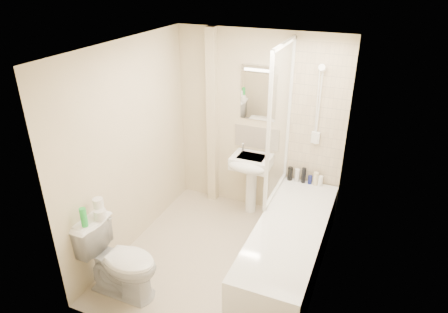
% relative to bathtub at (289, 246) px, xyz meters
% --- Properties ---
extents(floor, '(2.50, 2.50, 0.00)m').
position_rel_bathtub_xyz_m(floor, '(-0.75, -0.16, -0.29)').
color(floor, beige).
rests_on(floor, ground).
extents(wall_back, '(2.20, 0.02, 2.40)m').
position_rel_bathtub_xyz_m(wall_back, '(-0.75, 1.09, 0.91)').
color(wall_back, beige).
rests_on(wall_back, ground).
extents(wall_left, '(0.02, 2.50, 2.40)m').
position_rel_bathtub_xyz_m(wall_left, '(-1.85, -0.16, 0.91)').
color(wall_left, beige).
rests_on(wall_left, ground).
extents(wall_right, '(0.02, 2.50, 2.40)m').
position_rel_bathtub_xyz_m(wall_right, '(0.35, -0.16, 0.91)').
color(wall_right, beige).
rests_on(wall_right, ground).
extents(ceiling, '(2.20, 2.50, 0.02)m').
position_rel_bathtub_xyz_m(ceiling, '(-0.75, -0.16, 2.11)').
color(ceiling, white).
rests_on(ceiling, wall_back).
extents(tile_back, '(0.70, 0.01, 1.75)m').
position_rel_bathtub_xyz_m(tile_back, '(0.00, 1.07, 1.14)').
color(tile_back, beige).
rests_on(tile_back, wall_back).
extents(tile_right, '(0.01, 2.10, 1.75)m').
position_rel_bathtub_xyz_m(tile_right, '(0.34, 0.00, 1.14)').
color(tile_right, beige).
rests_on(tile_right, wall_right).
extents(pipe_boxing, '(0.12, 0.12, 2.40)m').
position_rel_bathtub_xyz_m(pipe_boxing, '(-1.37, 1.03, 0.91)').
color(pipe_boxing, beige).
rests_on(pipe_boxing, ground).
extents(splashback, '(0.60, 0.02, 0.30)m').
position_rel_bathtub_xyz_m(splashback, '(-0.76, 1.08, 0.74)').
color(splashback, beige).
rests_on(splashback, wall_back).
extents(mirror, '(0.46, 0.01, 0.60)m').
position_rel_bathtub_xyz_m(mirror, '(-0.76, 1.07, 1.29)').
color(mirror, white).
rests_on(mirror, wall_back).
extents(strip_light, '(0.42, 0.07, 0.07)m').
position_rel_bathtub_xyz_m(strip_light, '(-0.76, 1.05, 1.66)').
color(strip_light, silver).
rests_on(strip_light, wall_back).
extents(bathtub, '(0.70, 2.10, 0.55)m').
position_rel_bathtub_xyz_m(bathtub, '(0.00, 0.00, 0.00)').
color(bathtub, white).
rests_on(bathtub, ground).
extents(shower_screen, '(0.04, 0.92, 1.80)m').
position_rel_bathtub_xyz_m(shower_screen, '(-0.35, 0.63, 1.16)').
color(shower_screen, white).
rests_on(shower_screen, bathtub).
extents(shower_fixture, '(0.10, 0.16, 0.99)m').
position_rel_bathtub_xyz_m(shower_fixture, '(-0.00, 1.03, 1.26)').
color(shower_fixture, white).
rests_on(shower_fixture, wall_back).
extents(pedestal_sink, '(0.50, 0.47, 0.96)m').
position_rel_bathtub_xyz_m(pedestal_sink, '(-0.76, 0.85, 0.38)').
color(pedestal_sink, white).
rests_on(pedestal_sink, ground).
extents(bottle_black_a, '(0.06, 0.06, 0.18)m').
position_rel_bathtub_xyz_m(bottle_black_a, '(-0.26, 1.00, 0.35)').
color(bottle_black_a, black).
rests_on(bottle_black_a, bathtub).
extents(bottle_white_a, '(0.06, 0.06, 0.17)m').
position_rel_bathtub_xyz_m(bottle_white_a, '(-0.17, 1.00, 0.35)').
color(bottle_white_a, silver).
rests_on(bottle_white_a, bathtub).
extents(bottle_black_b, '(0.06, 0.06, 0.20)m').
position_rel_bathtub_xyz_m(bottle_black_b, '(-0.09, 1.00, 0.36)').
color(bottle_black_b, black).
rests_on(bottle_black_b, bathtub).
extents(bottle_blue, '(0.05, 0.05, 0.11)m').
position_rel_bathtub_xyz_m(bottle_blue, '(-0.00, 1.00, 0.32)').
color(bottle_blue, navy).
rests_on(bottle_blue, bathtub).
extents(bottle_cream, '(0.06, 0.06, 0.17)m').
position_rel_bathtub_xyz_m(bottle_cream, '(0.06, 1.00, 0.35)').
color(bottle_cream, beige).
rests_on(bottle_cream, bathtub).
extents(bottle_white_b, '(0.06, 0.06, 0.13)m').
position_rel_bathtub_xyz_m(bottle_white_b, '(0.13, 1.00, 0.33)').
color(bottle_white_b, white).
rests_on(bottle_white_b, bathtub).
extents(toilet, '(0.47, 0.81, 0.81)m').
position_rel_bathtub_xyz_m(toilet, '(-1.47, -1.01, 0.12)').
color(toilet, white).
rests_on(toilet, ground).
extents(toilet_roll_lower, '(0.12, 0.12, 0.09)m').
position_rel_bathtub_xyz_m(toilet_roll_lower, '(-1.69, -0.95, 0.57)').
color(toilet_roll_lower, white).
rests_on(toilet_roll_lower, toilet).
extents(toilet_roll_upper, '(0.10, 0.10, 0.09)m').
position_rel_bathtub_xyz_m(toilet_roll_upper, '(-1.73, -0.91, 0.66)').
color(toilet_roll_upper, white).
rests_on(toilet_roll_upper, toilet_roll_lower).
extents(green_bottle, '(0.06, 0.06, 0.20)m').
position_rel_bathtub_xyz_m(green_bottle, '(-1.74, -1.12, 0.62)').
color(green_bottle, green).
rests_on(green_bottle, toilet).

